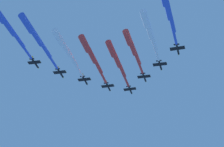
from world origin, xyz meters
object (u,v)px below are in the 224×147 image
(jet_port_mid, at_px, (66,49))
(jet_trail_port, at_px, (9,28))
(jet_starboard_inner, at_px, (133,49))
(jet_port_outer, at_px, (37,37))
(jet_port_inner, at_px, (92,56))
(jet_lead, at_px, (117,60))
(jet_starboard_mid, at_px, (150,32))
(jet_starboard_outer, at_px, (168,11))

(jet_port_mid, relative_size, jet_trail_port, 0.98)
(jet_starboard_inner, height_order, jet_port_outer, jet_starboard_inner)
(jet_port_inner, bearing_deg, jet_trail_port, -20.73)
(jet_port_inner, bearing_deg, jet_lead, 159.72)
(jet_starboard_mid, distance_m, jet_starboard_outer, 16.42)
(jet_port_inner, relative_size, jet_port_mid, 1.05)
(jet_starboard_inner, bearing_deg, jet_starboard_mid, 73.57)
(jet_port_outer, bearing_deg, jet_port_mid, 165.47)
(jet_starboard_mid, height_order, jet_trail_port, jet_trail_port)
(jet_starboard_outer, bearing_deg, jet_port_mid, -72.04)
(jet_port_mid, xyz_separation_m, jet_starboard_outer, (-18.80, 57.99, 0.39))
(jet_port_outer, height_order, jet_trail_port, jet_trail_port)
(jet_port_mid, bearing_deg, jet_lead, 157.86)
(jet_port_inner, bearing_deg, jet_starboard_inner, 125.98)
(jet_port_inner, bearing_deg, jet_port_mid, -24.13)
(jet_lead, bearing_deg, jet_starboard_inner, 85.66)
(jet_port_mid, height_order, jet_port_outer, jet_port_outer)
(jet_lead, relative_size, jet_starboard_mid, 1.07)
(jet_starboard_inner, xyz_separation_m, jet_starboard_mid, (4.85, 16.44, -1.76))
(jet_port_outer, distance_m, jet_trail_port, 15.36)
(jet_starboard_inner, distance_m, jet_trail_port, 69.60)
(jet_port_mid, height_order, jet_trail_port, jet_trail_port)
(jet_starboard_inner, height_order, jet_starboard_outer, jet_starboard_inner)
(jet_port_mid, distance_m, jet_port_outer, 17.93)
(jet_lead, distance_m, jet_port_inner, 16.44)
(jet_lead, xyz_separation_m, jet_port_outer, (46.44, -16.33, -2.52))
(jet_lead, relative_size, jet_trail_port, 1.02)
(jet_port_mid, bearing_deg, jet_starboard_mid, 118.80)
(jet_starboard_outer, bearing_deg, jet_port_outer, -59.95)
(jet_starboard_outer, height_order, jet_trail_port, jet_trail_port)
(jet_starboard_inner, bearing_deg, jet_starboard_outer, 74.04)
(jet_port_outer, relative_size, jet_starboard_outer, 1.08)
(jet_trail_port, bearing_deg, jet_port_inner, 159.27)
(jet_starboard_mid, bearing_deg, jet_starboard_inner, -106.43)
(jet_lead, relative_size, jet_port_inner, 1.00)
(jet_port_inner, height_order, jet_port_outer, jet_port_outer)
(jet_port_outer, bearing_deg, jet_port_inner, 161.07)
(jet_starboard_mid, xyz_separation_m, jet_starboard_outer, (4.38, 15.82, -0.16))
(jet_port_mid, distance_m, jet_starboard_mid, 48.12)
(jet_lead, bearing_deg, jet_trail_port, -20.62)
(jet_starboard_mid, height_order, jet_port_outer, jet_starboard_mid)
(jet_port_inner, height_order, jet_port_mid, jet_port_inner)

